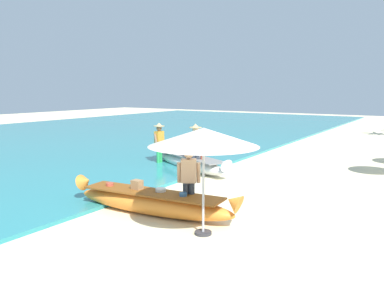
{
  "coord_description": "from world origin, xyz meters",
  "views": [
    {
      "loc": [
        4.56,
        -8.47,
        3.02
      ],
      "look_at": [
        -2.31,
        2.18,
        0.9
      ],
      "focal_mm": 36.57,
      "sensor_mm": 36.0,
      "label": 1
    }
  ],
  "objects_px": {
    "boat_orange_foreground": "(152,202)",
    "person_tourist_customer": "(189,179)",
    "boat_white_midground": "(189,162)",
    "patio_umbrella_large": "(204,138)",
    "person_vendor_assistant": "(159,141)",
    "person_vendor_hatted": "(195,145)"
  },
  "relations": [
    {
      "from": "boat_orange_foreground",
      "to": "person_vendor_hatted",
      "type": "distance_m",
      "value": 4.79
    },
    {
      "from": "boat_white_midground",
      "to": "person_tourist_customer",
      "type": "bearing_deg",
      "value": -56.71
    },
    {
      "from": "person_tourist_customer",
      "to": "person_vendor_assistant",
      "type": "relative_size",
      "value": 0.96
    },
    {
      "from": "person_vendor_hatted",
      "to": "person_vendor_assistant",
      "type": "distance_m",
      "value": 2.2
    },
    {
      "from": "boat_orange_foreground",
      "to": "person_vendor_assistant",
      "type": "relative_size",
      "value": 2.74
    },
    {
      "from": "boat_orange_foreground",
      "to": "person_tourist_customer",
      "type": "bearing_deg",
      "value": 21.06
    },
    {
      "from": "boat_orange_foreground",
      "to": "boat_white_midground",
      "type": "distance_m",
      "value": 5.46
    },
    {
      "from": "patio_umbrella_large",
      "to": "person_tourist_customer",
      "type": "bearing_deg",
      "value": 138.1
    },
    {
      "from": "person_tourist_customer",
      "to": "patio_umbrella_large",
      "type": "relative_size",
      "value": 0.72
    },
    {
      "from": "person_vendor_assistant",
      "to": "boat_orange_foreground",
      "type": "bearing_deg",
      "value": -54.09
    },
    {
      "from": "patio_umbrella_large",
      "to": "person_vendor_hatted",
      "type": "bearing_deg",
      "value": 123.89
    },
    {
      "from": "boat_orange_foreground",
      "to": "patio_umbrella_large",
      "type": "xyz_separation_m",
      "value": [
        1.73,
        -0.46,
        1.74
      ]
    },
    {
      "from": "boat_orange_foreground",
      "to": "boat_white_midground",
      "type": "xyz_separation_m",
      "value": [
        -2.21,
        4.99,
        -0.01
      ]
    },
    {
      "from": "person_vendor_hatted",
      "to": "boat_orange_foreground",
      "type": "bearing_deg",
      "value": -70.5
    },
    {
      "from": "person_tourist_customer",
      "to": "boat_white_midground",
      "type": "bearing_deg",
      "value": 123.29
    },
    {
      "from": "boat_white_midground",
      "to": "person_tourist_customer",
      "type": "relative_size",
      "value": 2.81
    },
    {
      "from": "boat_orange_foreground",
      "to": "boat_white_midground",
      "type": "height_order",
      "value": "boat_orange_foreground"
    },
    {
      "from": "person_vendor_hatted",
      "to": "person_tourist_customer",
      "type": "xyz_separation_m",
      "value": [
        2.43,
        -4.13,
        -0.12
      ]
    },
    {
      "from": "person_vendor_hatted",
      "to": "patio_umbrella_large",
      "type": "relative_size",
      "value": 0.79
    },
    {
      "from": "boat_orange_foreground",
      "to": "person_vendor_hatted",
      "type": "bearing_deg",
      "value": 109.5
    },
    {
      "from": "boat_white_midground",
      "to": "patio_umbrella_large",
      "type": "height_order",
      "value": "patio_umbrella_large"
    },
    {
      "from": "boat_orange_foreground",
      "to": "person_tourist_customer",
      "type": "distance_m",
      "value": 1.1
    }
  ]
}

